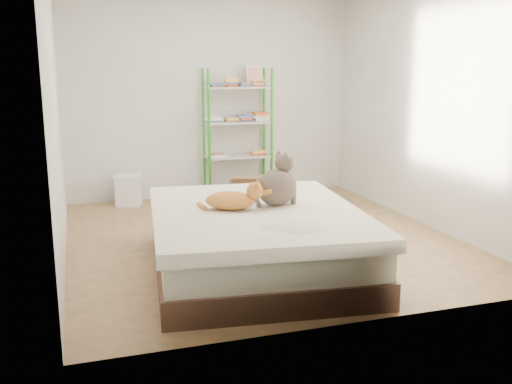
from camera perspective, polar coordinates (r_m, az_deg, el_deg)
name	(u,v)px	position (r m, az deg, el deg)	size (l,w,h in m)	color
room	(260,110)	(5.63, 0.45, 8.22)	(3.81, 4.21, 2.61)	tan
bed	(256,240)	(4.86, -0.05, -4.81)	(1.93, 2.31, 0.54)	brown
orange_cat	(230,198)	(4.74, -2.60, -0.62)	(0.49, 0.26, 0.20)	gold
grey_cat	(277,179)	(4.87, 2.11, 1.26)	(0.33, 0.40, 0.45)	#725E50
shelf_unit	(238,130)	(7.55, -1.82, 6.20)	(0.88, 0.36, 1.74)	green
cardboard_box	(252,193)	(7.04, -0.38, -0.07)	(0.62, 0.62, 0.44)	#8B694B
white_bin	(129,190)	(7.37, -12.62, 0.21)	(0.39, 0.36, 0.38)	white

